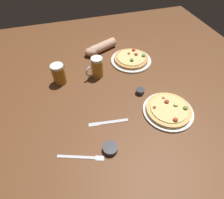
# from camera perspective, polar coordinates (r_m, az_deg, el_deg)

# --- Properties ---
(ground_plane) EXTENTS (2.40, 2.40, 0.03)m
(ground_plane) POSITION_cam_1_polar(r_m,az_deg,el_deg) (1.18, 0.00, -1.14)
(ground_plane) COLOR brown
(pizza_plate_near) EXTENTS (0.30, 0.30, 0.05)m
(pizza_plate_near) POSITION_cam_1_polar(r_m,az_deg,el_deg) (1.16, 16.79, -3.08)
(pizza_plate_near) COLOR silver
(pizza_plate_near) RESTS_ON ground_plane
(pizza_plate_far) EXTENTS (0.31, 0.31, 0.05)m
(pizza_plate_far) POSITION_cam_1_polar(r_m,az_deg,el_deg) (1.49, 5.85, 12.13)
(pizza_plate_far) COLOR silver
(pizza_plate_far) RESTS_ON ground_plane
(beer_mug_dark) EXTENTS (0.09, 0.13, 0.14)m
(beer_mug_dark) POSITION_cam_1_polar(r_m,az_deg,el_deg) (1.31, -15.85, 7.58)
(beer_mug_dark) COLOR #9E6619
(beer_mug_dark) RESTS_ON ground_plane
(beer_mug_amber) EXTENTS (0.13, 0.08, 0.15)m
(beer_mug_amber) POSITION_cam_1_polar(r_m,az_deg,el_deg) (1.31, -4.69, 9.68)
(beer_mug_amber) COLOR #B27A23
(beer_mug_amber) RESTS_ON ground_plane
(ramekin_sauce) EXTENTS (0.05, 0.05, 0.03)m
(ramekin_sauce) POSITION_cam_1_polar(r_m,az_deg,el_deg) (1.22, 8.57, 2.46)
(ramekin_sauce) COLOR #333338
(ramekin_sauce) RESTS_ON ground_plane
(ramekin_butter) EXTENTS (0.08, 0.08, 0.03)m
(ramekin_butter) POSITION_cam_1_polar(r_m,az_deg,el_deg) (0.97, -0.54, -14.69)
(ramekin_butter) COLOR #333338
(ramekin_butter) RESTS_ON ground_plane
(fork_left) EXTENTS (0.23, 0.10, 0.01)m
(fork_left) POSITION_cam_1_polar(r_m,az_deg,el_deg) (0.98, -9.18, -16.95)
(fork_left) COLOR silver
(fork_left) RESTS_ON ground_plane
(knife_right) EXTENTS (0.23, 0.05, 0.01)m
(knife_right) POSITION_cam_1_polar(r_m,az_deg,el_deg) (1.07, -1.14, -6.93)
(knife_right) COLOR silver
(knife_right) RESTS_ON ground_plane
(diner_arm) EXTENTS (0.28, 0.17, 0.07)m
(diner_arm) POSITION_cam_1_polar(r_m,az_deg,el_deg) (1.57, -3.91, 15.38)
(diner_arm) COLOR tan
(diner_arm) RESTS_ON ground_plane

